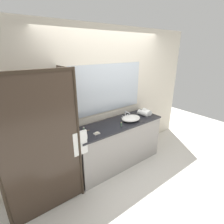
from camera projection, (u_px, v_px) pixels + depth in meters
name	position (u px, v px, depth m)	size (l,w,h in m)	color
ground_plane	(118.00, 163.00, 3.49)	(8.00, 8.00, 0.00)	silver
wall_back_with_mirror	(107.00, 98.00, 3.29)	(4.40, 0.06, 2.60)	beige
vanity_cabinet	(118.00, 143.00, 3.34)	(1.80, 0.58, 0.90)	#9E9993
shower_enclosure	(54.00, 142.00, 2.27)	(1.20, 0.59, 2.00)	#2D2319
sink_basin	(131.00, 118.00, 3.27)	(0.39, 0.30, 0.09)	white
faucet	(126.00, 116.00, 3.39)	(0.17, 0.15, 0.14)	silver
soap_dish	(97.00, 133.00, 2.76)	(0.10, 0.07, 0.04)	silver
amenity_bottle_lotion	(86.00, 136.00, 2.61)	(0.03, 0.03, 0.08)	white
amenity_bottle_conditioner	(84.00, 130.00, 2.80)	(0.03, 0.03, 0.09)	#4C7056
amenity_bottle_shampoo	(121.00, 124.00, 3.02)	(0.03, 0.03, 0.08)	#4C7056
rolled_towel_near_edge	(147.00, 112.00, 3.57)	(0.11, 0.11, 0.21)	white
rolled_towel_middle	(143.00, 113.00, 3.52)	(0.10, 0.10, 0.23)	white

